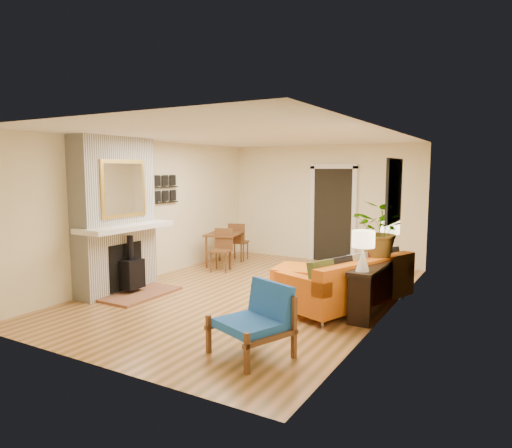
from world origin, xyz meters
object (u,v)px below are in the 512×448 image
object	(u,v)px
blue_chair	(258,316)
houseplant	(381,230)
ottoman	(299,276)
dining_table	(227,239)
sofa	(352,283)
console_table	(377,271)
lamp_far	(390,233)
lamp_near	(363,246)

from	to	relation	value
blue_chair	houseplant	xyz separation A→B (m)	(0.71, 2.47, 0.73)
houseplant	ottoman	bearing A→B (deg)	169.89
dining_table	houseplant	size ratio (longest dim) A/B	1.87
sofa	houseplant	distance (m)	0.91
console_table	ottoman	bearing A→B (deg)	162.41
sofa	lamp_far	size ratio (longest dim) A/B	4.34
lamp_far	console_table	bearing A→B (deg)	-90.00
ottoman	lamp_far	distance (m)	1.69
lamp_far	blue_chair	bearing A→B (deg)	-103.71
dining_table	lamp_near	world-z (taller)	lamp_near
dining_table	sofa	bearing A→B (deg)	-26.40
blue_chair	lamp_far	bearing A→B (deg)	76.29
dining_table	houseplant	distance (m)	3.93
dining_table	lamp_near	distance (m)	4.34
blue_chair	lamp_near	distance (m)	1.81
lamp_near	sofa	bearing A→B (deg)	118.03
console_table	lamp_far	xyz separation A→B (m)	(0.00, 0.69, 0.49)
blue_chair	dining_table	distance (m)	4.81
sofa	houseplant	world-z (taller)	houseplant
dining_table	lamp_near	xyz separation A→B (m)	(3.65, -2.29, 0.50)
lamp_near	lamp_far	bearing A→B (deg)	90.00
ottoman	blue_chair	size ratio (longest dim) A/B	0.92
dining_table	houseplant	xyz separation A→B (m)	(3.64, -1.35, 0.60)
console_table	houseplant	bearing A→B (deg)	92.81
blue_chair	dining_table	size ratio (longest dim) A/B	0.60
lamp_near	houseplant	bearing A→B (deg)	90.61
console_table	lamp_far	bearing A→B (deg)	90.00
dining_table	console_table	xyz separation A→B (m)	(3.65, -1.55, 0.01)
blue_chair	console_table	distance (m)	2.38
blue_chair	lamp_far	distance (m)	3.11
ottoman	lamp_far	world-z (taller)	lamp_far
ottoman	dining_table	distance (m)	2.48
sofa	houseplant	bearing A→B (deg)	41.77
lamp_far	houseplant	bearing A→B (deg)	-91.17
lamp_far	ottoman	bearing A→B (deg)	-170.89
blue_chair	console_table	bearing A→B (deg)	72.32
blue_chair	dining_table	bearing A→B (deg)	127.53
sofa	houseplant	xyz separation A→B (m)	(0.33, 0.30, 0.79)
ottoman	console_table	distance (m)	1.56
dining_table	console_table	world-z (taller)	dining_table
ottoman	houseplant	bearing A→B (deg)	-10.11
dining_table	lamp_far	xyz separation A→B (m)	(3.65, -0.86, 0.50)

